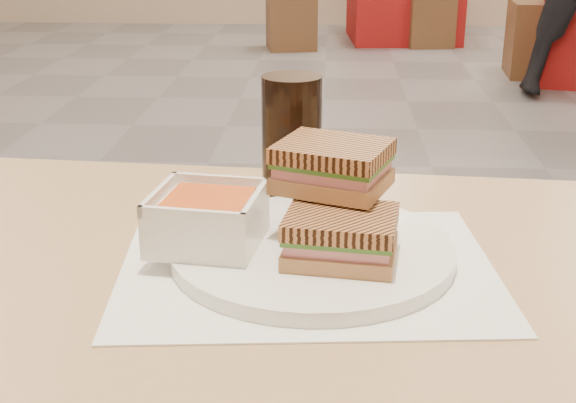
# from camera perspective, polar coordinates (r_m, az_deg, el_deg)

# --- Properties ---
(main_table) EXTENTS (1.25, 0.78, 0.75)m
(main_table) POSITION_cam_1_polar(r_m,az_deg,el_deg) (0.81, 3.99, -13.59)
(main_table) COLOR tan
(main_table) RESTS_ON ground
(tray_liner) EXTENTS (0.40, 0.32, 0.00)m
(tray_liner) POSITION_cam_1_polar(r_m,az_deg,el_deg) (0.79, 1.42, -4.83)
(tray_liner) COLOR white
(tray_liner) RESTS_ON main_table
(plate) EXTENTS (0.29, 0.29, 0.02)m
(plate) POSITION_cam_1_polar(r_m,az_deg,el_deg) (0.80, 1.79, -3.63)
(plate) COLOR white
(plate) RESTS_ON tray_liner
(soup_bowl) EXTENTS (0.12, 0.12, 0.06)m
(soup_bowl) POSITION_cam_1_polar(r_m,az_deg,el_deg) (0.80, -5.89, -1.40)
(soup_bowl) COLOR white
(soup_bowl) RESTS_ON plate
(panini_lower) EXTENTS (0.12, 0.10, 0.05)m
(panini_lower) POSITION_cam_1_polar(r_m,az_deg,el_deg) (0.76, 3.87, -2.56)
(panini_lower) COLOR tan
(panini_lower) RESTS_ON plate
(panini_upper) EXTENTS (0.13, 0.12, 0.05)m
(panini_upper) POSITION_cam_1_polar(r_m,az_deg,el_deg) (0.80, 3.27, 2.61)
(panini_upper) COLOR tan
(panini_upper) RESTS_ON panini_lower
(cola_glass) EXTENTS (0.07, 0.07, 0.15)m
(cola_glass) POSITION_cam_1_polar(r_m,az_deg,el_deg) (0.94, 0.27, 4.54)
(cola_glass) COLOR black
(cola_glass) RESTS_ON main_table
(bg_chair_1l) EXTENTS (0.47, 0.47, 0.49)m
(bg_chair_1l) POSITION_cam_1_polar(r_m,az_deg,el_deg) (5.64, 18.03, 11.20)
(bg_chair_1l) COLOR brown
(bg_chair_1l) RESTS_ON ground
(bg_chair_2l) EXTENTS (0.43, 0.43, 0.42)m
(bg_chair_2l) POSITION_cam_1_polar(r_m,az_deg,el_deg) (6.42, 0.24, 12.91)
(bg_chair_2l) COLOR brown
(bg_chair_2l) RESTS_ON ground
(bg_chair_2r) EXTENTS (0.42, 0.42, 0.41)m
(bg_chair_2r) POSITION_cam_1_polar(r_m,az_deg,el_deg) (6.67, 10.19, 12.86)
(bg_chair_2r) COLOR brown
(bg_chair_2r) RESTS_ON ground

